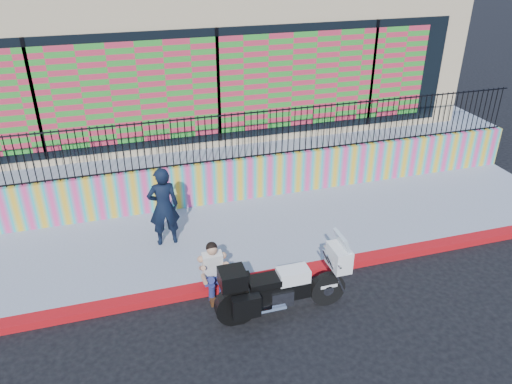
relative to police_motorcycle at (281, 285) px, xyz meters
name	(u,v)px	position (x,y,z in m)	size (l,w,h in m)	color
ground	(269,280)	(0.10, 0.97, -0.63)	(90.00, 90.00, 0.00)	black
red_curb	(269,277)	(0.10, 0.97, -0.56)	(16.00, 0.30, 0.15)	red
sidewalk	(247,235)	(0.10, 2.62, -0.56)	(16.00, 3.00, 0.15)	gray
mural_wall	(229,180)	(0.10, 4.22, 0.07)	(16.00, 0.20, 1.10)	#F8418D
metal_fence	(228,137)	(0.10, 4.22, 1.22)	(15.80, 0.04, 1.20)	black
elevated_platform	(193,118)	(0.10, 9.32, -0.01)	(16.00, 10.00, 1.25)	gray
storefront_building	(189,40)	(0.10, 9.10, 2.61)	(14.00, 8.06, 4.00)	#CCBA88
police_motorcycle	(281,285)	(0.00, 0.00, 0.00)	(2.43, 0.80, 1.51)	black
police_officer	(164,207)	(-1.70, 2.71, 0.42)	(0.66, 0.43, 1.80)	black
seated_man	(214,275)	(-1.02, 0.87, -0.18)	(0.54, 0.71, 1.06)	navy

